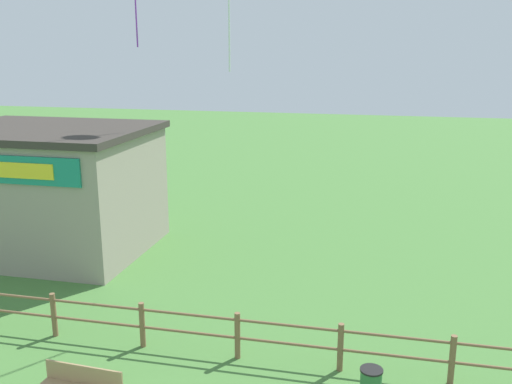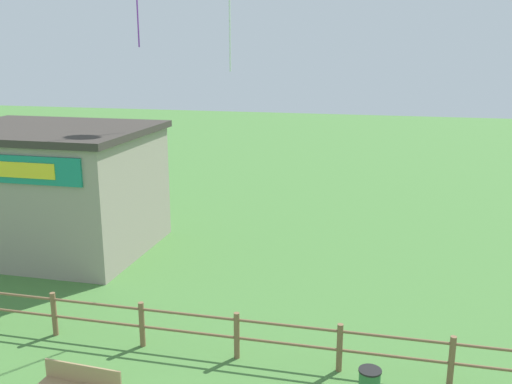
% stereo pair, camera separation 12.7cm
% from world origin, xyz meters
% --- Properties ---
extents(wooden_fence, '(14.96, 0.14, 1.19)m').
position_xyz_m(wooden_fence, '(0.00, 6.57, 0.68)').
color(wooden_fence, brown).
rests_on(wooden_fence, ground_plane).
extents(seaside_building, '(7.36, 5.86, 4.58)m').
position_xyz_m(seaside_building, '(-8.76, 12.60, 2.30)').
color(seaside_building, gray).
rests_on(seaside_building, ground_plane).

